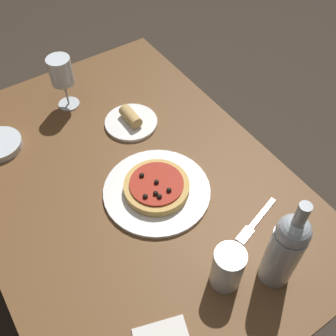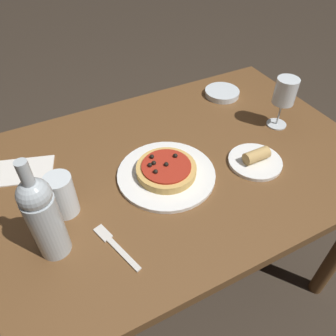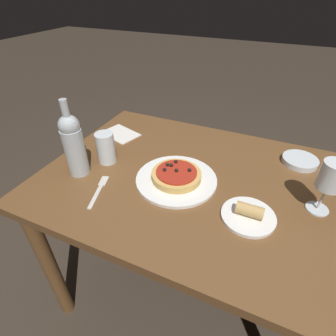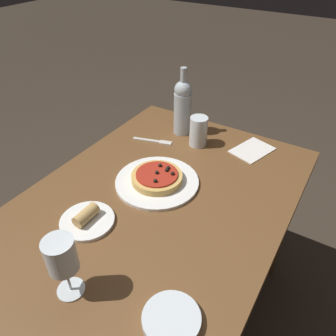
{
  "view_description": "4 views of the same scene",
  "coord_description": "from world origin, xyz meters",
  "px_view_note": "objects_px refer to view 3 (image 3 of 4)",
  "views": [
    {
      "loc": [
        -0.64,
        0.29,
        1.65
      ],
      "look_at": [
        -0.06,
        -0.1,
        0.81
      ],
      "focal_mm": 42.0,
      "sensor_mm": 36.0,
      "label": 1
    },
    {
      "loc": [
        -0.4,
        -0.68,
        1.47
      ],
      "look_at": [
        -0.09,
        -0.07,
        0.81
      ],
      "focal_mm": 35.0,
      "sensor_mm": 36.0,
      "label": 2
    },
    {
      "loc": [
        0.2,
        -0.75,
        1.37
      ],
      "look_at": [
        -0.1,
        -0.09,
        0.84
      ],
      "focal_mm": 28.0,
      "sensor_mm": 36.0,
      "label": 3
    },
    {
      "loc": [
        0.67,
        0.47,
        1.5
      ],
      "look_at": [
        -0.14,
        -0.03,
        0.79
      ],
      "focal_mm": 35.0,
      "sensor_mm": 36.0,
      "label": 4
    }
  ],
  "objects_px": {
    "dining_table": "(199,200)",
    "wine_glass": "(332,178)",
    "pizza": "(176,175)",
    "side_bowl": "(300,161)",
    "dinner_plate": "(176,179)",
    "fork": "(99,189)",
    "side_plate": "(248,215)",
    "water_cup": "(106,148)",
    "wine_bottle": "(73,144)"
  },
  "relations": [
    {
      "from": "wine_bottle",
      "to": "side_plate",
      "type": "relative_size",
      "value": 1.73
    },
    {
      "from": "side_bowl",
      "to": "dinner_plate",
      "type": "bearing_deg",
      "value": -143.1
    },
    {
      "from": "pizza",
      "to": "wine_bottle",
      "type": "distance_m",
      "value": 0.39
    },
    {
      "from": "water_cup",
      "to": "side_bowl",
      "type": "distance_m",
      "value": 0.78
    },
    {
      "from": "wine_glass",
      "to": "side_plate",
      "type": "height_order",
      "value": "wine_glass"
    },
    {
      "from": "dining_table",
      "to": "wine_glass",
      "type": "height_order",
      "value": "wine_glass"
    },
    {
      "from": "dinner_plate",
      "to": "water_cup",
      "type": "distance_m",
      "value": 0.31
    },
    {
      "from": "wine_glass",
      "to": "water_cup",
      "type": "bearing_deg",
      "value": -176.69
    },
    {
      "from": "water_cup",
      "to": "side_bowl",
      "type": "bearing_deg",
      "value": 22.99
    },
    {
      "from": "wine_glass",
      "to": "wine_bottle",
      "type": "relative_size",
      "value": 0.62
    },
    {
      "from": "dining_table",
      "to": "water_cup",
      "type": "bearing_deg",
      "value": -174.15
    },
    {
      "from": "fork",
      "to": "dinner_plate",
      "type": "bearing_deg",
      "value": -71.68
    },
    {
      "from": "water_cup",
      "to": "wine_glass",
      "type": "bearing_deg",
      "value": 3.31
    },
    {
      "from": "wine_glass",
      "to": "pizza",
      "type": "bearing_deg",
      "value": -174.05
    },
    {
      "from": "pizza",
      "to": "side_bowl",
      "type": "xyz_separation_m",
      "value": [
        0.41,
        0.31,
        -0.02
      ]
    },
    {
      "from": "pizza",
      "to": "wine_glass",
      "type": "bearing_deg",
      "value": 5.95
    },
    {
      "from": "side_bowl",
      "to": "side_plate",
      "type": "bearing_deg",
      "value": -109.29
    },
    {
      "from": "dining_table",
      "to": "wine_glass",
      "type": "bearing_deg",
      "value": 0.77
    },
    {
      "from": "wine_glass",
      "to": "side_bowl",
      "type": "xyz_separation_m",
      "value": [
        -0.06,
        0.26,
        -0.12
      ]
    },
    {
      "from": "fork",
      "to": "water_cup",
      "type": "bearing_deg",
      "value": 8.44
    },
    {
      "from": "dinner_plate",
      "to": "wine_bottle",
      "type": "distance_m",
      "value": 0.39
    },
    {
      "from": "dinner_plate",
      "to": "wine_bottle",
      "type": "relative_size",
      "value": 1.02
    },
    {
      "from": "dinner_plate",
      "to": "side_plate",
      "type": "xyz_separation_m",
      "value": [
        0.28,
        -0.08,
        0.01
      ]
    },
    {
      "from": "wine_bottle",
      "to": "side_plate",
      "type": "xyz_separation_m",
      "value": [
        0.64,
        0.02,
        -0.11
      ]
    },
    {
      "from": "side_bowl",
      "to": "fork",
      "type": "height_order",
      "value": "side_bowl"
    },
    {
      "from": "side_bowl",
      "to": "pizza",
      "type": "bearing_deg",
      "value": -143.14
    },
    {
      "from": "pizza",
      "to": "side_plate",
      "type": "bearing_deg",
      "value": -15.92
    },
    {
      "from": "wine_bottle",
      "to": "water_cup",
      "type": "xyz_separation_m",
      "value": [
        0.05,
        0.11,
        -0.06
      ]
    },
    {
      "from": "dinner_plate",
      "to": "water_cup",
      "type": "relative_size",
      "value": 2.38
    },
    {
      "from": "water_cup",
      "to": "side_plate",
      "type": "distance_m",
      "value": 0.59
    },
    {
      "from": "wine_glass",
      "to": "side_bowl",
      "type": "distance_m",
      "value": 0.29
    },
    {
      "from": "dining_table",
      "to": "wine_bottle",
      "type": "distance_m",
      "value": 0.52
    },
    {
      "from": "side_bowl",
      "to": "wine_bottle",
      "type": "bearing_deg",
      "value": -151.9
    },
    {
      "from": "water_cup",
      "to": "fork",
      "type": "xyz_separation_m",
      "value": [
        0.08,
        -0.17,
        -0.06
      ]
    },
    {
      "from": "fork",
      "to": "side_bowl",
      "type": "bearing_deg",
      "value": -70.45
    },
    {
      "from": "wine_glass",
      "to": "wine_bottle",
      "type": "distance_m",
      "value": 0.85
    },
    {
      "from": "water_cup",
      "to": "fork",
      "type": "bearing_deg",
      "value": -64.87
    },
    {
      "from": "dining_table",
      "to": "side_plate",
      "type": "distance_m",
      "value": 0.26
    },
    {
      "from": "wine_glass",
      "to": "side_plate",
      "type": "relative_size",
      "value": 1.08
    },
    {
      "from": "dinner_plate",
      "to": "pizza",
      "type": "bearing_deg",
      "value": 134.66
    },
    {
      "from": "dining_table",
      "to": "water_cup",
      "type": "height_order",
      "value": "water_cup"
    },
    {
      "from": "dining_table",
      "to": "fork",
      "type": "bearing_deg",
      "value": -146.72
    },
    {
      "from": "wine_bottle",
      "to": "water_cup",
      "type": "relative_size",
      "value": 2.33
    },
    {
      "from": "dining_table",
      "to": "dinner_plate",
      "type": "distance_m",
      "value": 0.15
    },
    {
      "from": "dinner_plate",
      "to": "fork",
      "type": "relative_size",
      "value": 1.76
    },
    {
      "from": "dinner_plate",
      "to": "wine_bottle",
      "type": "bearing_deg",
      "value": -164.06
    },
    {
      "from": "side_plate",
      "to": "pizza",
      "type": "bearing_deg",
      "value": 164.08
    },
    {
      "from": "side_bowl",
      "to": "side_plate",
      "type": "distance_m",
      "value": 0.41
    },
    {
      "from": "wine_glass",
      "to": "dining_table",
      "type": "bearing_deg",
      "value": -179.23
    },
    {
      "from": "wine_bottle",
      "to": "side_bowl",
      "type": "distance_m",
      "value": 0.89
    }
  ]
}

